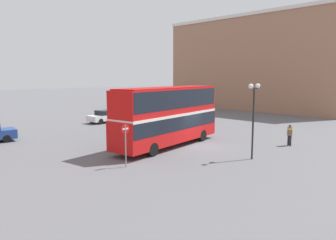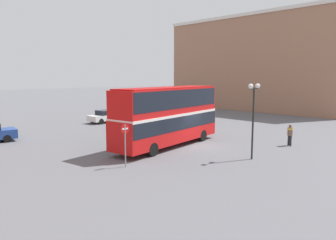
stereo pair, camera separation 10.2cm
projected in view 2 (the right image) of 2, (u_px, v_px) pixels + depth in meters
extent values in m
plane|color=#5B5B60|center=(202.00, 146.00, 26.12)|extent=(240.00, 240.00, 0.00)
cube|color=#9E7056|center=(260.00, 65.00, 55.23)|extent=(11.12, 30.22, 14.66)
cube|color=silver|center=(262.00, 19.00, 54.21)|extent=(11.42, 30.52, 0.50)
cube|color=red|center=(168.00, 128.00, 25.97)|extent=(11.10, 4.18, 2.14)
cube|color=red|center=(168.00, 102.00, 25.69)|extent=(10.92, 4.08, 2.06)
cube|color=black|center=(168.00, 122.00, 25.91)|extent=(11.00, 4.19, 1.05)
cube|color=black|center=(168.00, 98.00, 25.65)|extent=(10.77, 4.08, 1.40)
cube|color=silver|center=(168.00, 114.00, 25.82)|extent=(10.99, 4.18, 0.20)
cube|color=#A91111|center=(168.00, 88.00, 25.54)|extent=(10.42, 3.83, 0.10)
cylinder|color=black|center=(181.00, 133.00, 29.50)|extent=(1.01, 0.45, 0.97)
cylinder|color=black|center=(202.00, 135.00, 28.19)|extent=(1.01, 0.45, 0.97)
cylinder|color=black|center=(130.00, 145.00, 24.19)|extent=(1.01, 0.45, 0.97)
cylinder|color=black|center=(153.00, 149.00, 22.88)|extent=(1.01, 0.45, 0.97)
cylinder|color=#232328|center=(291.00, 141.00, 26.18)|extent=(0.16, 0.16, 0.84)
cylinder|color=#232328|center=(289.00, 140.00, 26.43)|extent=(0.16, 0.16, 0.84)
cylinder|color=brown|center=(290.00, 131.00, 26.21)|extent=(0.55, 0.55, 0.66)
cylinder|color=gold|center=(290.00, 129.00, 26.18)|extent=(0.58, 0.58, 0.15)
sphere|color=brown|center=(290.00, 126.00, 26.15)|extent=(0.23, 0.23, 0.23)
cylinder|color=black|center=(4.00, 136.00, 29.00)|extent=(0.67, 0.31, 0.65)
cylinder|color=black|center=(7.00, 139.00, 27.61)|extent=(0.67, 0.31, 0.65)
cube|color=silver|center=(105.00, 117.00, 39.31)|extent=(4.23, 2.17, 0.66)
cube|color=black|center=(106.00, 112.00, 39.35)|extent=(2.26, 1.82, 0.54)
cylinder|color=black|center=(101.00, 121.00, 37.86)|extent=(0.68, 0.27, 0.67)
cylinder|color=black|center=(92.00, 120.00, 38.95)|extent=(0.68, 0.27, 0.67)
cylinder|color=black|center=(118.00, 119.00, 39.74)|extent=(0.68, 0.27, 0.67)
cylinder|color=black|center=(109.00, 118.00, 40.83)|extent=(0.68, 0.27, 0.67)
cylinder|color=black|center=(253.00, 124.00, 21.80)|extent=(0.12, 0.12, 4.81)
cylinder|color=black|center=(254.00, 89.00, 21.49)|extent=(0.84, 0.06, 0.06)
sphere|color=white|center=(251.00, 86.00, 21.18)|extent=(0.32, 0.32, 0.32)
sphere|color=white|center=(258.00, 86.00, 21.75)|extent=(0.32, 0.32, 0.32)
cylinder|color=gray|center=(125.00, 146.00, 20.08)|extent=(0.08, 0.08, 2.67)
cylinder|color=red|center=(125.00, 129.00, 19.93)|extent=(0.61, 0.03, 0.61)
cube|color=white|center=(125.00, 129.00, 19.93)|extent=(0.42, 0.04, 0.10)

